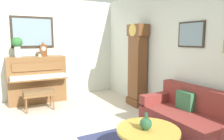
# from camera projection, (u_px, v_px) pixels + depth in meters

# --- Properties ---
(ground_plane) EXTENTS (6.40, 6.00, 0.10)m
(ground_plane) POSITION_uv_depth(u_px,v_px,m) (60.00, 136.00, 3.78)
(ground_plane) COLOR beige
(wall_left) EXTENTS (0.13, 4.90, 2.80)m
(wall_left) POSITION_uv_depth(u_px,v_px,m) (34.00, 48.00, 5.83)
(wall_left) COLOR silver
(wall_left) RESTS_ON ground_plane
(wall_back) EXTENTS (5.30, 0.13, 2.80)m
(wall_back) POSITION_uv_depth(u_px,v_px,m) (166.00, 51.00, 4.68)
(wall_back) COLOR silver
(wall_back) RESTS_ON ground_plane
(piano) EXTENTS (0.87, 1.44, 1.22)m
(piano) POSITION_uv_depth(u_px,v_px,m) (37.00, 79.00, 5.62)
(piano) COLOR brown
(piano) RESTS_ON ground_plane
(piano_bench) EXTENTS (0.42, 0.70, 0.48)m
(piano_bench) POSITION_uv_depth(u_px,v_px,m) (39.00, 93.00, 4.96)
(piano_bench) COLOR brown
(piano_bench) RESTS_ON ground_plane
(grandfather_clock) EXTENTS (0.52, 0.34, 2.03)m
(grandfather_clock) POSITION_uv_depth(u_px,v_px,m) (137.00, 67.00, 5.27)
(grandfather_clock) COLOR brown
(grandfather_clock) RESTS_ON ground_plane
(couch) EXTENTS (1.90, 0.80, 0.84)m
(couch) POSITION_uv_depth(u_px,v_px,m) (195.00, 121.00, 3.50)
(couch) COLOR maroon
(couch) RESTS_ON ground_plane
(coffee_table) EXTENTS (0.88, 0.88, 0.43)m
(coffee_table) POSITION_uv_depth(u_px,v_px,m) (148.00, 131.00, 2.94)
(coffee_table) COLOR gold
(coffee_table) RESTS_ON ground_plane
(mantel_clock) EXTENTS (0.13, 0.18, 0.38)m
(mantel_clock) POSITION_uv_depth(u_px,v_px,m) (43.00, 50.00, 5.60)
(mantel_clock) COLOR brown
(mantel_clock) RESTS_ON piano
(flower_vase) EXTENTS (0.26, 0.26, 0.58)m
(flower_vase) POSITION_uv_depth(u_px,v_px,m) (17.00, 44.00, 5.29)
(flower_vase) COLOR silver
(flower_vase) RESTS_ON piano
(teacup) EXTENTS (0.12, 0.12, 0.06)m
(teacup) POSITION_uv_depth(u_px,v_px,m) (40.00, 56.00, 5.49)
(teacup) COLOR beige
(teacup) RESTS_ON piano
(green_jug) EXTENTS (0.17, 0.17, 0.24)m
(green_jug) POSITION_uv_depth(u_px,v_px,m) (146.00, 124.00, 2.90)
(green_jug) COLOR #234C33
(green_jug) RESTS_ON coffee_table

